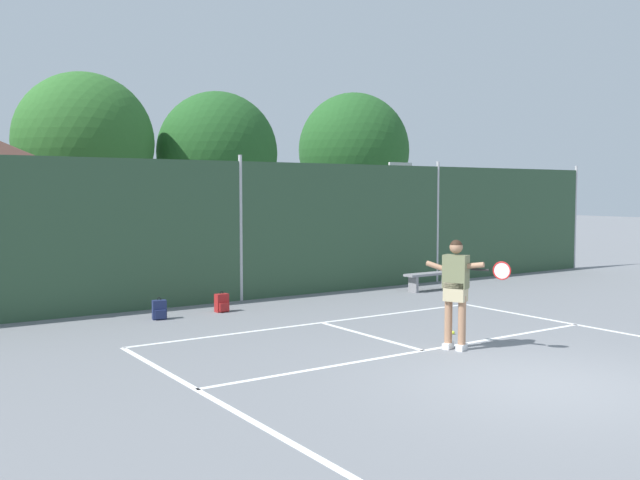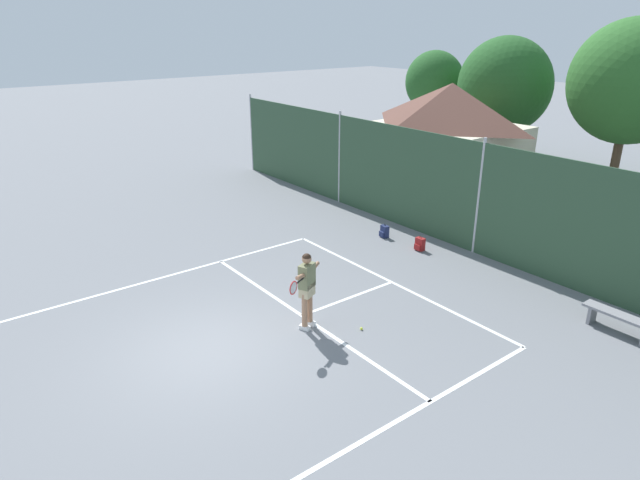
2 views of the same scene
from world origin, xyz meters
name	(u,v)px [view 2 (image 2 of 2)]	position (x,y,z in m)	size (l,w,h in m)	color
ground_plane	(209,350)	(0.00, 0.00, 0.00)	(120.00, 120.00, 0.00)	slate
court_markings	(235,340)	(0.00, 0.65, 0.00)	(8.30, 11.10, 0.01)	white
chainlink_fence	(479,199)	(0.00, 9.00, 1.70)	(26.09, 0.09, 3.54)	#2D4C33
clubhouse_building	(448,135)	(-5.34, 13.92, 2.25)	(5.68, 5.03, 4.33)	beige
tennis_player	(307,284)	(0.52, 2.25, 1.11)	(0.73, 1.29, 1.85)	silver
tennis_ball	(361,329)	(1.38, 3.17, 0.03)	(0.07, 0.07, 0.07)	#CCE033
backpack_navy	(384,232)	(-2.59, 7.70, 0.19)	(0.31, 0.28, 0.46)	navy
backpack_red	(420,244)	(-1.11, 7.80, 0.19)	(0.29, 0.25, 0.46)	maroon
courtside_bench	(619,319)	(5.02, 7.70, 0.36)	(1.60, 0.36, 0.48)	gray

